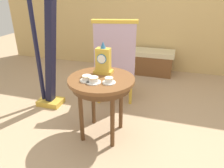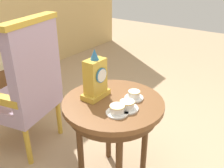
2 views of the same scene
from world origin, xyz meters
The scene contains 9 objects.
ground_plane centered at (0.00, 0.00, 0.00)m, with size 10.00×10.00×0.00m, color tan.
side_table centered at (-0.08, -0.04, 0.59)m, with size 0.67×0.67×0.67m.
teacup_left centered at (-0.19, -0.14, 0.70)m, with size 0.14×0.14×0.06m.
teacup_right centered at (-0.11, -0.16, 0.70)m, with size 0.14×0.14×0.06m.
teacup_center centered at (0.03, -0.13, 0.70)m, with size 0.13×0.13×0.06m.
mantel_clock centered at (-0.10, 0.09, 0.81)m, with size 0.19×0.11×0.34m.
armchair centered at (-0.17, 0.76, 0.59)m, with size 0.65×0.64×1.14m.
harp centered at (-0.95, 0.37, 0.69)m, with size 0.40×0.24×1.71m.
window_bench centered at (0.02, 1.95, 0.22)m, with size 1.15×0.40×0.44m.
Camera 1 is at (0.58, -1.85, 1.49)m, focal length 33.89 mm.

